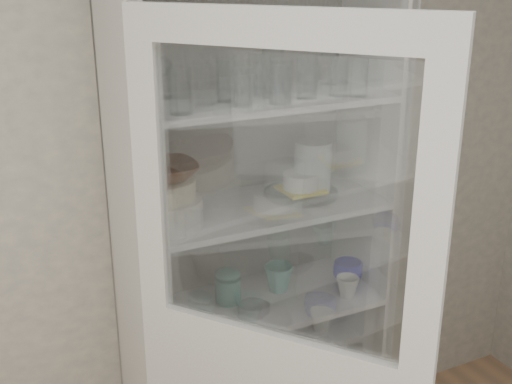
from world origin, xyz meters
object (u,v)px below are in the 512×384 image
white_ramekin (301,181)px  pantry_cabinet (249,275)px  goblet_0 (163,76)px  goblet_2 (273,64)px  plate_stack_front (165,212)px  goblet_3 (330,64)px  grey_bowl_stack (313,167)px  terracotta_bowl (163,171)px  mug_blue (348,272)px  yellow_trivet (301,189)px  measuring_cups (252,309)px  goblet_1 (236,72)px  plate_stack_back (152,192)px  mug_teal (279,278)px  mug_white (347,287)px  glass_platter (301,193)px  white_canister (151,304)px  teal_jar (228,288)px  tin_box (275,380)px  cream_bowl (164,189)px

white_ramekin → pantry_cabinet: bearing=165.6°
goblet_0 → pantry_cabinet: bearing=-9.3°
goblet_2 → plate_stack_front: (-0.48, -0.13, -0.44)m
goblet_3 → grey_bowl_stack: 0.39m
terracotta_bowl → mug_blue: size_ratio=1.89×
yellow_trivet → measuring_cups: bearing=-158.8°
goblet_3 → yellow_trivet: goblet_3 is taller
goblet_1 → plate_stack_back: bearing=169.5°
mug_teal → mug_white: size_ratio=1.30×
goblet_0 → mug_white: goblet_0 is taller
goblet_3 → mug_teal: (-0.24, -0.06, -0.82)m
plate_stack_front → glass_platter: 0.57m
terracotta_bowl → mug_teal: size_ratio=1.96×
white_canister → goblet_3: bearing=3.8°
goblet_1 → teal_jar: (-0.06, -0.05, -0.82)m
yellow_trivet → measuring_cups: 0.49m
yellow_trivet → grey_bowl_stack: grey_bowl_stack is taller
tin_box → teal_jar: bearing=155.8°
goblet_1 → plate_stack_back: 0.52m
goblet_1 → measuring_cups: size_ratio=1.45×
grey_bowl_stack → yellow_trivet: bearing=-163.2°
mug_teal → glass_platter: bearing=-17.2°
goblet_0 → mug_blue: size_ratio=1.27×
yellow_trivet → mug_teal: (-0.08, 0.02, -0.37)m
cream_bowl → mug_blue: (0.77, 0.01, -0.48)m
pantry_cabinet → goblet_1: size_ratio=14.01×
cream_bowl → yellow_trivet: bearing=6.4°
goblet_2 → goblet_3: (0.25, 0.00, -0.02)m
plate_stack_back → white_canister: bearing=-119.9°
terracotta_bowl → glass_platter: size_ratio=0.80×
pantry_cabinet → white_canister: pantry_cabinet is taller
goblet_1 → white_canister: 0.89m
goblet_0 → cream_bowl: (-0.07, -0.16, -0.35)m
glass_platter → grey_bowl_stack: 0.11m
mug_teal → cream_bowl: bearing=-174.6°
goblet_0 → goblet_1: size_ratio=1.03×
plate_stack_front → glass_platter: plate_stack_front is taller
goblet_2 → mug_white: size_ratio=2.09×
plate_stack_back → white_canister: (-0.06, -0.11, -0.39)m
goblet_1 → measuring_cups: 0.87m
goblet_0 → white_ramekin: 0.66m
goblet_1 → tin_box: size_ratio=0.70×
cream_bowl → mug_teal: size_ratio=1.83×
plate_stack_front → yellow_trivet: 0.57m
mug_blue → mug_teal: bearing=172.2°
goblet_3 → white_ramekin: goblet_3 is taller
terracotta_bowl → white_canister: bearing=116.5°
white_ramekin → grey_bowl_stack: bearing=16.8°
yellow_trivet → grey_bowl_stack: (0.06, 0.02, 0.08)m
goblet_0 → mug_teal: bearing=-11.1°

